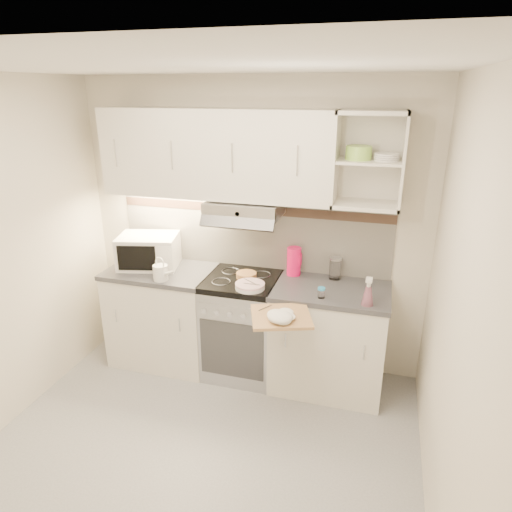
{
  "coord_description": "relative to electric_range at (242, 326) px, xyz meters",
  "views": [
    {
      "loc": [
        1.08,
        -2.24,
        2.4
      ],
      "look_at": [
        0.17,
        0.95,
        1.17
      ],
      "focal_mm": 32.0,
      "sensor_mm": 36.0,
      "label": 1
    }
  ],
  "objects": [
    {
      "name": "spray_bottle",
      "position": [
        1.04,
        -0.22,
        0.54
      ],
      "size": [
        0.09,
        0.09,
        0.24
      ],
      "rotation": [
        0.0,
        0.0,
        -0.05
      ],
      "color": "pink",
      "rests_on": "worktop_right"
    },
    {
      "name": "electric_range",
      "position": [
        0.0,
        0.0,
        0.0
      ],
      "size": [
        0.6,
        0.6,
        0.9
      ],
      "color": "#B7B7BC",
      "rests_on": "ground"
    },
    {
      "name": "room_shell",
      "position": [
        0.0,
        -0.73,
        1.18
      ],
      "size": [
        3.04,
        2.84,
        2.52
      ],
      "color": "beige",
      "rests_on": "ground"
    },
    {
      "name": "cutting_board",
      "position": [
        0.46,
        -0.52,
        0.42
      ],
      "size": [
        0.52,
        0.49,
        0.02
      ],
      "primitive_type": "cube",
      "rotation": [
        0.0,
        0.0,
        0.34
      ],
      "color": "tan",
      "rests_on": "base_cabinet_right"
    },
    {
      "name": "pink_pitcher",
      "position": [
        0.4,
        0.2,
        0.57
      ],
      "size": [
        0.13,
        0.12,
        0.24
      ],
      "rotation": [
        0.0,
        0.0,
        -0.4
      ],
      "color": "#FF0E5C",
      "rests_on": "worktop_right"
    },
    {
      "name": "spice_jar",
      "position": [
        0.69,
        -0.19,
        0.49
      ],
      "size": [
        0.06,
        0.06,
        0.08
      ],
      "rotation": [
        0.0,
        0.0,
        0.36
      ],
      "color": "white",
      "rests_on": "worktop_right"
    },
    {
      "name": "plate_stack",
      "position": [
        0.13,
        -0.18,
        0.47
      ],
      "size": [
        0.24,
        0.24,
        0.05
      ],
      "rotation": [
        0.0,
        0.0,
        -0.42
      ],
      "color": "silver",
      "rests_on": "electric_range"
    },
    {
      "name": "base_cabinet_right",
      "position": [
        0.75,
        0.0,
        -0.02
      ],
      "size": [
        0.9,
        0.6,
        0.86
      ],
      "primitive_type": "cube",
      "color": "silver",
      "rests_on": "ground"
    },
    {
      "name": "microwave",
      "position": [
        -0.88,
        0.04,
        0.59
      ],
      "size": [
        0.58,
        0.48,
        0.28
      ],
      "rotation": [
        0.0,
        0.0,
        0.24
      ],
      "color": "white",
      "rests_on": "worktop_left"
    },
    {
      "name": "base_cabinet_left",
      "position": [
        -0.75,
        0.0,
        -0.02
      ],
      "size": [
        0.9,
        0.6,
        0.86
      ],
      "primitive_type": "cube",
      "color": "silver",
      "rests_on": "ground"
    },
    {
      "name": "ground",
      "position": [
        0.0,
        -1.1,
        -0.45
      ],
      "size": [
        3.0,
        3.0,
        0.0
      ],
      "primitive_type": "plane",
      "color": "#9A9A9D",
      "rests_on": "ground"
    },
    {
      "name": "bread_loaf",
      "position": [
        0.03,
        0.03,
        0.47
      ],
      "size": [
        0.17,
        0.17,
        0.04
      ],
      "primitive_type": "cylinder",
      "color": "#AD6C4D",
      "rests_on": "electric_range"
    },
    {
      "name": "worktop_right",
      "position": [
        0.75,
        0.0,
        0.43
      ],
      "size": [
        0.92,
        0.62,
        0.04
      ],
      "primitive_type": "cube",
      "color": "#47474C",
      "rests_on": "base_cabinet_right"
    },
    {
      "name": "watering_can",
      "position": [
        -0.63,
        -0.22,
        0.52
      ],
      "size": [
        0.23,
        0.14,
        0.2
      ],
      "rotation": [
        0.0,
        0.0,
        -0.38
      ],
      "color": "white",
      "rests_on": "worktop_left"
    },
    {
      "name": "dish_towel",
      "position": [
        0.5,
        -0.57,
        0.47
      ],
      "size": [
        0.29,
        0.25,
        0.08
      ],
      "primitive_type": null,
      "rotation": [
        0.0,
        0.0,
        -0.01
      ],
      "color": "white",
      "rests_on": "cutting_board"
    },
    {
      "name": "glass_jar",
      "position": [
        0.75,
        0.2,
        0.54
      ],
      "size": [
        0.1,
        0.1,
        0.19
      ],
      "rotation": [
        0.0,
        0.0,
        0.14
      ],
      "color": "white",
      "rests_on": "worktop_right"
    },
    {
      "name": "worktop_left",
      "position": [
        -0.75,
        0.0,
        0.43
      ],
      "size": [
        0.92,
        0.62,
        0.04
      ],
      "primitive_type": "cube",
      "color": "#47474C",
      "rests_on": "base_cabinet_left"
    }
  ]
}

